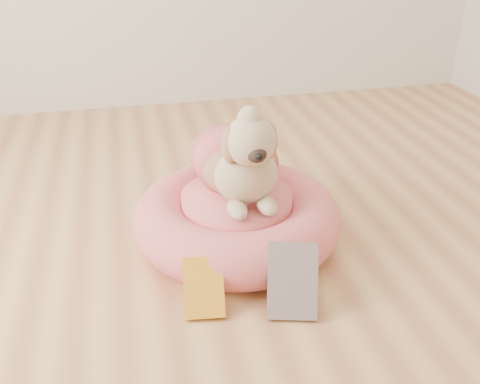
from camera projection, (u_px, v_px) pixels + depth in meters
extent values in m
cylinder|color=#D65C54|center=(237.00, 226.00, 1.93)|extent=(0.54, 0.54, 0.11)
torus|color=#D65C54|center=(237.00, 217.00, 1.91)|extent=(0.74, 0.74, 0.19)
cylinder|color=#D65C54|center=(237.00, 206.00, 1.89)|extent=(0.39, 0.39, 0.10)
cube|color=yellow|center=(204.00, 287.00, 1.59)|extent=(0.13, 0.14, 0.16)
cube|color=silver|center=(293.00, 281.00, 1.58)|extent=(0.18, 0.17, 0.20)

